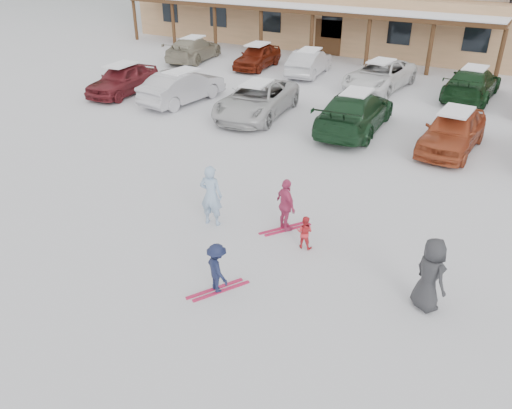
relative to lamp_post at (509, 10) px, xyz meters
The scene contains 19 objects.
ground 25.14m from the lamp_post, 97.41° to the right, with size 160.00×160.00×0.00m, color silver.
lamp_post is the anchor object (origin of this frame).
adult_skier 24.19m from the lamp_post, 100.37° to the right, with size 0.63×0.42×1.74m, color #8FACCB.
toddler_red 23.70m from the lamp_post, 94.00° to the right, with size 0.43×0.34×0.89m, color red.
child_navy 26.31m from the lamp_post, 95.59° to the right, with size 0.78×0.45×1.21m, color #161C3B.
skis_child_navy 26.37m from the lamp_post, 95.59° to the right, with size 0.20×1.40×0.03m, color #AD1841.
child_magenta 23.21m from the lamp_post, 96.09° to the right, with size 0.87×0.36×1.49m, color #C13A69.
skis_child_magenta 23.30m from the lamp_post, 96.09° to the right, with size 0.20×1.40×0.03m, color #AD1841.
bystander_dark 24.46m from the lamp_post, 86.27° to the right, with size 0.82×0.54×1.68m, color #2A2B2D.
parked_car_0 21.88m from the lamp_post, 134.95° to the right, with size 1.72×4.28×1.46m, color maroon.
parked_car_1 19.35m from the lamp_post, 128.46° to the right, with size 1.58×4.53×1.49m, color #AEADB2.
parked_car_2 17.15m from the lamp_post, 117.87° to the right, with size 2.41×5.22×1.45m, color silver.
parked_car_3 15.24m from the lamp_post, 103.86° to the right, with size 2.20×5.40×1.57m, color #183A20.
parked_car_4 15.03m from the lamp_post, 89.13° to the right, with size 1.75×4.36×1.49m, color #A54524.
parked_car_7 18.59m from the lamp_post, 155.75° to the right, with size 2.00×4.91×1.43m, color gray.
parked_car_8 14.55m from the lamp_post, 149.64° to the right, with size 1.64×4.07×1.39m, color maroon.
parked_car_9 11.84m from the lamp_post, 141.06° to the right, with size 1.48×4.24×1.40m, color #B3B3B8.
parked_car_10 9.68m from the lamp_post, 119.90° to the right, with size 2.36×5.11×1.42m, color white.
parked_car_11 7.97m from the lamp_post, 92.15° to the right, with size 2.08×5.11×1.48m, color #133318.
Camera 1 is at (5.87, -8.62, 7.04)m, focal length 35.00 mm.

